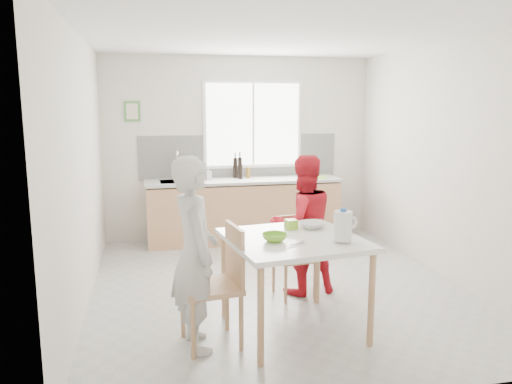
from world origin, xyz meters
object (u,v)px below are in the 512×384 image
Objects in this scene: chair_far at (292,252)px; wine_bottle_a at (240,168)px; chair_left at (219,280)px; person_red at (303,225)px; bowl_green at (275,237)px; milk_jug at (343,225)px; dining_table at (294,247)px; bowl_white at (312,225)px; wine_bottle_b at (235,168)px; person_white at (195,254)px.

chair_far is 2.60× the size of wine_bottle_a.
person_red reaches higher than chair_left.
bowl_green is 0.58m from milk_jug.
dining_table is 0.71m from chair_left.
milk_jug is 3.34m from wine_bottle_a.
bowl_green is (-0.55, -0.95, 0.15)m from person_red.
milk_jug is (0.12, -1.09, 0.54)m from chair_far.
milk_jug is 0.84× the size of wine_bottle_a.
wine_bottle_a reaches higher than bowl_white.
bowl_white is at bearing 72.70° from person_red.
bowl_white is at bearing 38.70° from bowl_green.
person_red is 4.63× the size of wine_bottle_a.
wine_bottle_a is 0.12m from wine_bottle_b.
chair_left is 1.13m from milk_jug.
wine_bottle_b reaches higher than dining_table.
chair_left is 1.42m from person_red.
chair_far is at bearing 88.64° from milk_jug.
person_red is at bearing 80.43° from bowl_white.
milk_jug reaches higher than bowl_green.
person_red is (1.03, 0.96, 0.19)m from chair_left.
dining_table is at bearing 59.74° from person_red.
wine_bottle_b is (0.24, 3.28, 0.18)m from bowl_green.
wine_bottle_b is (-0.19, 2.35, 0.61)m from chair_far.
chair_far is at bearing 1.88° from person_red.
dining_table is at bearing -90.00° from person_white.
bowl_green is 0.66× the size of wine_bottle_a.
bowl_green is at bearing -94.22° from person_white.
dining_table is 1.24× the size of chair_left.
wine_bottle_b is at bearing -23.21° from person_white.
person_red is 5.50× the size of milk_jug.
person_white is 5.34× the size of wine_bottle_b.
milk_jug is at bearing 74.29° from chair_left.
dining_table is 4.17× the size of wine_bottle_b.
dining_table is 0.88m from person_white.
bowl_white is (0.93, 0.38, 0.33)m from chair_left.
wine_bottle_b is at bearing 94.20° from bowl_white.
person_red reaches higher than bowl_green.
person_white is 5.95× the size of milk_jug.
dining_table is 0.49m from milk_jug.
bowl_green is at bearing -122.51° from chair_far.
wine_bottle_a is at bearing 84.75° from bowl_green.
person_red is at bearing 82.09° from milk_jug.
chair_left is 0.63× the size of person_white.
milk_jug is at bearing -79.67° from bowl_white.
wine_bottle_a reaches higher than chair_far.
chair_far is at bearing -56.50° from person_white.
wine_bottle_b is (-0.31, 3.44, 0.07)m from milk_jug.
person_white reaches higher than chair_left.
person_red reaches higher than dining_table.
chair_far is 2.77× the size of wine_bottle_b.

